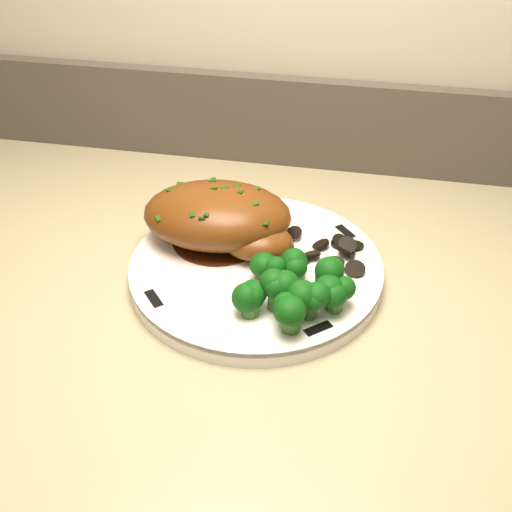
# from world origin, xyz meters

# --- Properties ---
(plate) EXTENTS (0.33, 0.33, 0.02)m
(plate) POSITION_xyz_m (0.37, 1.73, 0.81)
(plate) COLOR white
(plate) RESTS_ON counter
(rim_accent_0) EXTENTS (0.03, 0.03, 0.00)m
(rim_accent_0) POSITION_xyz_m (0.45, 1.81, 0.82)
(rim_accent_0) COLOR black
(rim_accent_0) RESTS_ON plate
(rim_accent_1) EXTENTS (0.03, 0.03, 0.00)m
(rim_accent_1) POSITION_xyz_m (0.29, 1.82, 0.82)
(rim_accent_1) COLOR black
(rim_accent_1) RESTS_ON plate
(rim_accent_2) EXTENTS (0.03, 0.03, 0.00)m
(rim_accent_2) POSITION_xyz_m (0.28, 1.66, 0.82)
(rim_accent_2) COLOR black
(rim_accent_2) RESTS_ON plate
(rim_accent_3) EXTENTS (0.03, 0.03, 0.00)m
(rim_accent_3) POSITION_xyz_m (0.44, 1.65, 0.82)
(rim_accent_3) COLOR black
(rim_accent_3) RESTS_ON plate
(gravy_pool) EXTENTS (0.10, 0.10, 0.00)m
(gravy_pool) POSITION_xyz_m (0.32, 1.77, 0.82)
(gravy_pool) COLOR #3F1B0B
(gravy_pool) RESTS_ON plate
(chicken_breast) EXTENTS (0.17, 0.12, 0.06)m
(chicken_breast) POSITION_xyz_m (0.32, 1.76, 0.85)
(chicken_breast) COLOR brown
(chicken_breast) RESTS_ON plate
(mushroom_pile) EXTENTS (0.08, 0.06, 0.02)m
(mushroom_pile) POSITION_xyz_m (0.43, 1.76, 0.83)
(mushroom_pile) COLOR black
(mushroom_pile) RESTS_ON plate
(broccoli_florets) EXTENTS (0.10, 0.09, 0.04)m
(broccoli_florets) POSITION_xyz_m (0.42, 1.67, 0.85)
(broccoli_florets) COLOR #447230
(broccoli_florets) RESTS_ON plate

